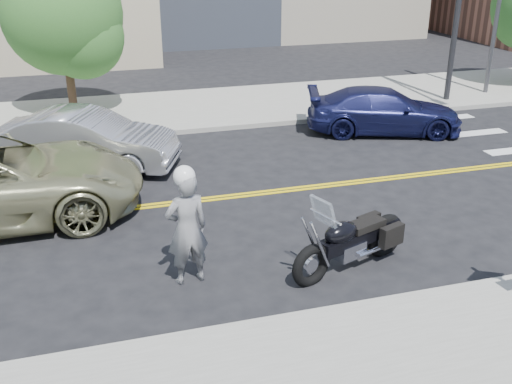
{
  "coord_description": "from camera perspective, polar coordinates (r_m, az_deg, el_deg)",
  "views": [
    {
      "loc": [
        -2.54,
        -12.48,
        5.69
      ],
      "look_at": [
        0.33,
        -2.56,
        1.2
      ],
      "focal_mm": 42.0,
      "sensor_mm": 36.0,
      "label": 1
    }
  ],
  "objects": [
    {
      "name": "sidewalk_far",
      "position": [
        20.91,
        -8.65,
        7.63
      ],
      "size": [
        60.0,
        5.0,
        0.15
      ],
      "primitive_type": "cube",
      "color": "#9E9B91",
      "rests_on": "ground_plane"
    },
    {
      "name": "ground_plane",
      "position": [
        13.95,
        -4.24,
        -0.66
      ],
      "size": [
        120.0,
        120.0,
        0.0
      ],
      "primitive_type": "plane",
      "color": "black",
      "rests_on": "ground"
    },
    {
      "name": "parked_car_blue",
      "position": [
        18.9,
        12.1,
        7.58
      ],
      "size": [
        5.05,
        3.24,
        1.36
      ],
      "primitive_type": "imported",
      "rotation": [
        0.0,
        0.0,
        1.26
      ],
      "color": "#191C4D",
      "rests_on": "ground"
    },
    {
      "name": "motorcycle",
      "position": [
        10.93,
        9.17,
        -3.44
      ],
      "size": [
        2.73,
        1.65,
        1.59
      ],
      "primitive_type": null,
      "rotation": [
        0.0,
        0.0,
        0.35
      ],
      "color": "black",
      "rests_on": "ground"
    },
    {
      "name": "motorcyclist",
      "position": [
        10.29,
        -6.61,
        -3.23
      ],
      "size": [
        0.82,
        0.61,
        2.19
      ],
      "rotation": [
        0.0,
        0.0,
        3.3
      ],
      "color": "#9E9EA3",
      "rests_on": "ground"
    },
    {
      "name": "parked_car_silver",
      "position": [
        16.09,
        -15.84,
        4.74
      ],
      "size": [
        4.91,
        3.26,
        1.53
      ],
      "primitive_type": "imported",
      "rotation": [
        0.0,
        0.0,
        1.18
      ],
      "color": "#A3A5AB",
      "rests_on": "ground"
    },
    {
      "name": "tree_far_a",
      "position": [
        20.73,
        -17.98,
        15.77
      ],
      "size": [
        3.81,
        3.81,
        5.21
      ],
      "rotation": [
        0.0,
        0.0,
        0.09
      ],
      "color": "#382619",
      "rests_on": "ground"
    }
  ]
}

